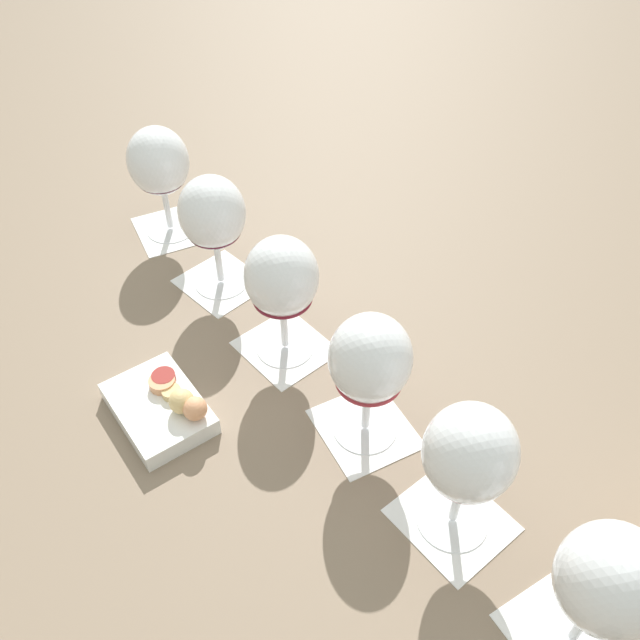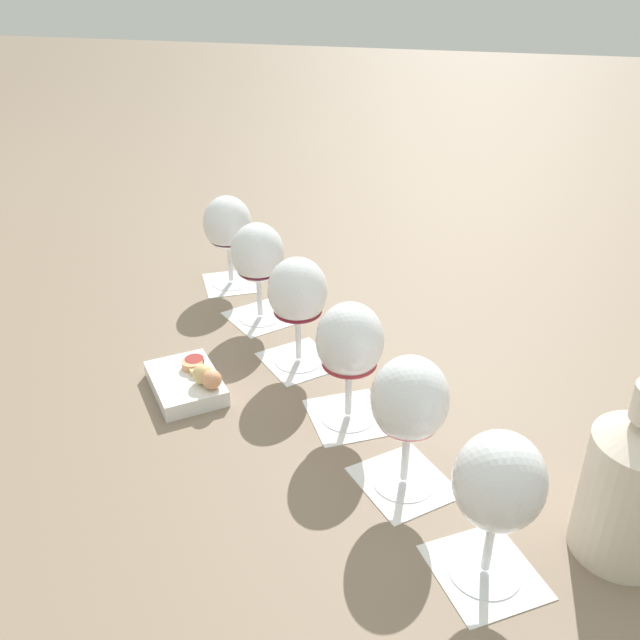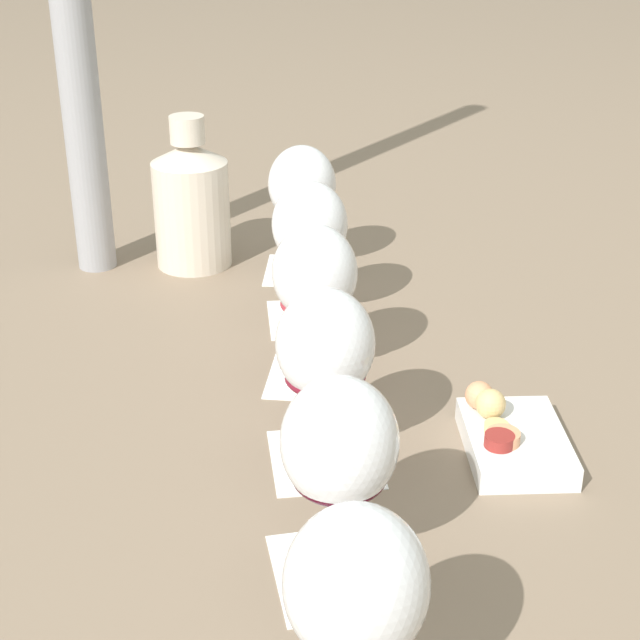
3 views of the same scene
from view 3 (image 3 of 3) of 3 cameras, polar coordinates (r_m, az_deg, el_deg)
The scene contains 14 objects.
ground_plane at distance 1.01m, azimuth -0.10°, elevation -5.70°, with size 8.00×8.00×0.00m, color #7F6B56.
tasting_card_0 at distance 1.35m, azimuth -1.01°, elevation 2.92°, with size 0.15×0.15×0.00m.
tasting_card_1 at distance 1.21m, azimuth -0.58°, elevation 0.11°, with size 0.15×0.15×0.00m.
tasting_card_2 at distance 1.08m, azimuth -0.29°, elevation -3.24°, with size 0.15×0.15×0.00m.
tasting_card_3 at distance 0.94m, azimuth 0.29°, elevation -8.07°, with size 0.15×0.15×0.00m.
tasting_card_4 at distance 0.81m, azimuth 1.07°, elevation -14.41°, with size 0.15×0.15×0.00m.
wine_glass_0 at distance 1.31m, azimuth -1.05°, elevation 7.54°, with size 0.09×0.09×0.17m.
wine_glass_1 at distance 1.17m, azimuth -0.60°, elevation 5.19°, with size 0.09×0.09×0.17m.
wine_glass_2 at distance 1.03m, azimuth -0.30°, elevation 2.37°, with size 0.09×0.09×0.17m.
wine_glass_3 at distance 0.88m, azimuth 0.31°, elevation -1.86°, with size 0.09×0.09×0.17m.
wine_glass_4 at distance 0.75m, azimuth 1.14°, elevation -7.66°, with size 0.09×0.09×0.17m.
wine_glass_5 at distance 0.62m, azimuth 2.11°, elevation -15.71°, with size 0.09×0.09×0.17m.
ceramic_vase at distance 1.36m, azimuth -7.49°, elevation 6.83°, with size 0.10×0.10×0.21m.
snack_dish at distance 0.96m, azimuth 11.01°, elevation -6.67°, with size 0.16×0.16×0.05m.
Camera 3 is at (0.54, -0.67, 0.53)m, focal length 55.00 mm.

